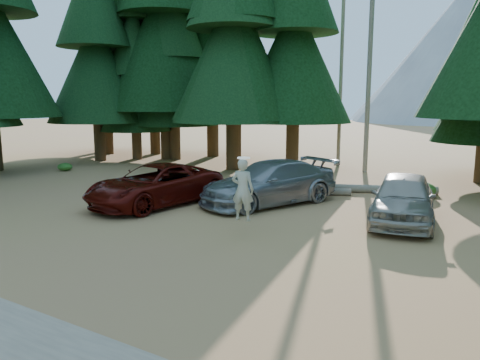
{
  "coord_description": "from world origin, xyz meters",
  "views": [
    {
      "loc": [
        7.85,
        -9.44,
        3.64
      ],
      "look_at": [
        0.45,
        2.62,
        1.25
      ],
      "focal_mm": 35.0,
      "sensor_mm": 36.0,
      "label": 1
    }
  ],
  "objects_px": {
    "silver_minivan_center": "(269,183)",
    "log_left": "(301,191)",
    "log_right": "(372,189)",
    "frisbee_player": "(243,189)",
    "silver_minivan_right": "(403,198)",
    "log_mid": "(289,183)",
    "red_pickup": "(155,185)"
  },
  "relations": [
    {
      "from": "red_pickup",
      "to": "log_mid",
      "type": "bearing_deg",
      "value": 75.44
    },
    {
      "from": "log_left",
      "to": "log_mid",
      "type": "distance_m",
      "value": 1.87
    },
    {
      "from": "silver_minivan_center",
      "to": "log_right",
      "type": "height_order",
      "value": "silver_minivan_center"
    },
    {
      "from": "red_pickup",
      "to": "log_mid",
      "type": "height_order",
      "value": "red_pickup"
    },
    {
      "from": "silver_minivan_center",
      "to": "frisbee_player",
      "type": "distance_m",
      "value": 3.98
    },
    {
      "from": "silver_minivan_right",
      "to": "log_left",
      "type": "relative_size",
      "value": 1.14
    },
    {
      "from": "log_mid",
      "to": "frisbee_player",
      "type": "bearing_deg",
      "value": -43.52
    },
    {
      "from": "silver_minivan_center",
      "to": "log_left",
      "type": "bearing_deg",
      "value": 106.97
    },
    {
      "from": "red_pickup",
      "to": "log_mid",
      "type": "distance_m",
      "value": 6.38
    },
    {
      "from": "silver_minivan_right",
      "to": "log_right",
      "type": "xyz_separation_m",
      "value": [
        -2.1,
        4.13,
        -0.59
      ]
    },
    {
      "from": "silver_minivan_center",
      "to": "log_left",
      "type": "distance_m",
      "value": 2.29
    },
    {
      "from": "log_left",
      "to": "red_pickup",
      "type": "bearing_deg",
      "value": -152.16
    },
    {
      "from": "log_right",
      "to": "silver_minivan_right",
      "type": "bearing_deg",
      "value": -85.76
    },
    {
      "from": "silver_minivan_center",
      "to": "log_mid",
      "type": "height_order",
      "value": "silver_minivan_center"
    },
    {
      "from": "log_mid",
      "to": "silver_minivan_center",
      "type": "bearing_deg",
      "value": -44.9
    },
    {
      "from": "log_mid",
      "to": "log_left",
      "type": "bearing_deg",
      "value": -19.66
    },
    {
      "from": "red_pickup",
      "to": "log_left",
      "type": "relative_size",
      "value": 1.33
    },
    {
      "from": "frisbee_player",
      "to": "log_right",
      "type": "distance_m",
      "value": 7.91
    },
    {
      "from": "red_pickup",
      "to": "log_right",
      "type": "bearing_deg",
      "value": 53.99
    },
    {
      "from": "log_mid",
      "to": "log_right",
      "type": "relative_size",
      "value": 0.7
    },
    {
      "from": "silver_minivan_center",
      "to": "frisbee_player",
      "type": "xyz_separation_m",
      "value": [
        1.18,
        -3.77,
        0.48
      ]
    },
    {
      "from": "silver_minivan_right",
      "to": "frisbee_player",
      "type": "bearing_deg",
      "value": -144.62
    },
    {
      "from": "log_left",
      "to": "log_right",
      "type": "distance_m",
      "value": 2.9
    },
    {
      "from": "log_mid",
      "to": "log_right",
      "type": "distance_m",
      "value": 3.53
    },
    {
      "from": "log_right",
      "to": "silver_minivan_center",
      "type": "bearing_deg",
      "value": -145.91
    },
    {
      "from": "log_left",
      "to": "log_right",
      "type": "height_order",
      "value": "log_right"
    },
    {
      "from": "red_pickup",
      "to": "frisbee_player",
      "type": "xyz_separation_m",
      "value": [
        4.53,
        -1.52,
        0.54
      ]
    },
    {
      "from": "red_pickup",
      "to": "log_left",
      "type": "height_order",
      "value": "red_pickup"
    },
    {
      "from": "log_left",
      "to": "log_right",
      "type": "xyz_separation_m",
      "value": [
        2.32,
        1.75,
        0.02
      ]
    },
    {
      "from": "red_pickup",
      "to": "log_left",
      "type": "distance_m",
      "value": 5.75
    },
    {
      "from": "silver_minivan_right",
      "to": "log_mid",
      "type": "distance_m",
      "value": 6.82
    },
    {
      "from": "silver_minivan_right",
      "to": "log_mid",
      "type": "bearing_deg",
      "value": 135.6
    }
  ]
}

